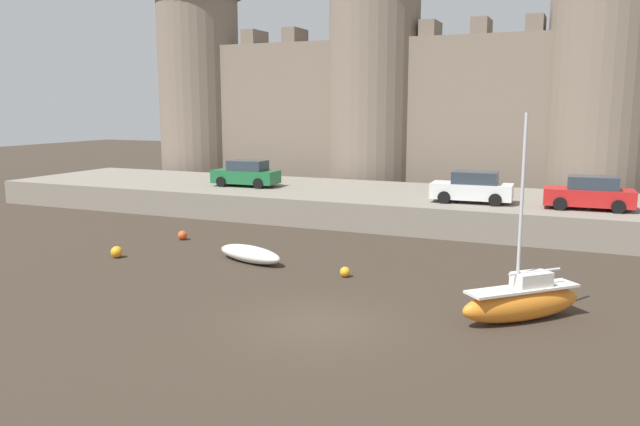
% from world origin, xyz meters
% --- Properties ---
extents(ground_plane, '(160.00, 160.00, 0.00)m').
position_xyz_m(ground_plane, '(0.00, 0.00, 0.00)').
color(ground_plane, '#382D23').
extents(quay_road, '(57.35, 10.00, 1.51)m').
position_xyz_m(quay_road, '(0.00, 18.37, 0.75)').
color(quay_road, gray).
rests_on(quay_road, ground).
extents(castle, '(52.67, 7.32, 19.06)m').
position_xyz_m(castle, '(-0.00, 27.79, 7.30)').
color(castle, '#7A6B5B').
rests_on(castle, ground).
extents(sailboat_midflat_left, '(3.66, 3.64, 6.27)m').
position_xyz_m(sailboat_midflat_left, '(5.64, 2.76, 0.63)').
color(sailboat_midflat_left, orange).
rests_on(sailboat_midflat_left, ground).
extents(rowboat_foreground_centre, '(3.56, 2.02, 0.68)m').
position_xyz_m(rowboat_foreground_centre, '(-5.58, 5.82, 0.36)').
color(rowboat_foreground_centre, silver).
rests_on(rowboat_foreground_centre, ground).
extents(mooring_buoy_off_centre, '(0.50, 0.50, 0.50)m').
position_xyz_m(mooring_buoy_off_centre, '(-11.22, 4.19, 0.25)').
color(mooring_buoy_off_centre, orange).
rests_on(mooring_buoy_off_centre, ground).
extents(mooring_buoy_near_channel, '(0.45, 0.45, 0.45)m').
position_xyz_m(mooring_buoy_near_channel, '(-10.78, 8.35, 0.23)').
color(mooring_buoy_near_channel, '#E04C1E').
rests_on(mooring_buoy_near_channel, ground).
extents(mooring_buoy_near_shore, '(0.40, 0.40, 0.40)m').
position_xyz_m(mooring_buoy_near_shore, '(-1.07, 5.21, 0.20)').
color(mooring_buoy_near_shore, orange).
rests_on(mooring_buoy_near_shore, ground).
extents(car_quay_centre_west, '(4.18, 2.03, 1.62)m').
position_xyz_m(car_quay_centre_west, '(1.78, 16.13, 2.29)').
color(car_quay_centre_west, silver).
rests_on(car_quay_centre_west, quay_road).
extents(car_quay_centre_east, '(4.18, 2.03, 1.62)m').
position_xyz_m(car_quay_centre_east, '(-12.36, 17.36, 2.29)').
color(car_quay_centre_east, '#1E6638').
rests_on(car_quay_centre_east, quay_road).
extents(car_quay_west, '(4.18, 2.03, 1.62)m').
position_xyz_m(car_quay_west, '(7.35, 16.20, 2.29)').
color(car_quay_west, red).
rests_on(car_quay_west, quay_road).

